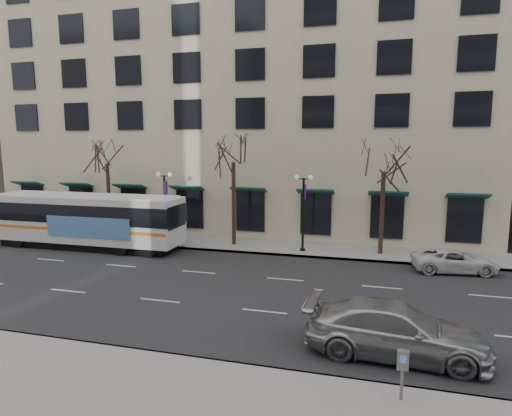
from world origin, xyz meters
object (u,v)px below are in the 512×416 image
(white_pickup, at_px, (455,261))
(lamp_post_right, at_px, (303,209))
(city_bus, at_px, (88,219))
(pay_station, at_px, (403,364))
(silver_car, at_px, (395,330))
(tree_far_mid, at_px, (233,148))
(tree_far_left, at_px, (107,151))
(tree_far_right, at_px, (384,156))
(lamp_post_left, at_px, (165,204))

(white_pickup, bearing_deg, lamp_post_right, 70.12)
(lamp_post_right, relative_size, city_bus, 0.38)
(pay_station, bearing_deg, white_pickup, 76.79)
(city_bus, bearing_deg, silver_car, -28.10)
(white_pickup, bearing_deg, tree_far_mid, 72.13)
(lamp_post_right, relative_size, white_pickup, 1.12)
(white_pickup, bearing_deg, tree_far_left, 76.47)
(lamp_post_right, bearing_deg, silver_car, -68.06)
(tree_far_right, bearing_deg, tree_far_mid, 180.00)
(silver_car, distance_m, pay_station, 2.95)
(tree_far_mid, height_order, pay_station, tree_far_mid)
(city_bus, bearing_deg, tree_far_left, 95.72)
(tree_far_mid, bearing_deg, silver_car, -53.04)
(lamp_post_left, relative_size, silver_car, 0.85)
(tree_far_mid, relative_size, lamp_post_left, 1.64)
(lamp_post_left, relative_size, white_pickup, 1.12)
(pay_station, bearing_deg, tree_far_mid, 123.52)
(lamp_post_right, bearing_deg, tree_far_right, 6.85)
(tree_far_right, xyz_separation_m, silver_car, (0.26, -13.64, -5.53))
(tree_far_right, xyz_separation_m, lamp_post_left, (-14.99, -0.60, -3.48))
(tree_far_mid, xyz_separation_m, lamp_post_right, (5.01, -0.60, -3.96))
(tree_far_left, bearing_deg, city_bus, -84.22)
(lamp_post_left, bearing_deg, pay_station, -46.26)
(lamp_post_right, relative_size, silver_car, 0.85)
(silver_car, bearing_deg, pay_station, -177.00)
(city_bus, xyz_separation_m, white_pickup, (23.70, 0.40, -1.39))
(tree_far_left, height_order, tree_far_mid, tree_far_mid)
(tree_far_mid, relative_size, silver_car, 1.39)
(city_bus, xyz_separation_m, pay_station, (19.99, -13.56, -0.86))
(silver_car, height_order, white_pickup, silver_car)
(tree_far_mid, xyz_separation_m, white_pickup, (14.01, -2.60, -6.26))
(tree_far_left, bearing_deg, lamp_post_right, -2.29)
(tree_far_left, height_order, pay_station, tree_far_left)
(tree_far_mid, distance_m, lamp_post_left, 6.40)
(tree_far_mid, xyz_separation_m, city_bus, (-9.70, -3.00, -4.87))
(silver_car, bearing_deg, tree_far_mid, 39.31)
(tree_far_mid, bearing_deg, white_pickup, -10.52)
(lamp_post_right, distance_m, city_bus, 14.93)
(tree_far_right, relative_size, city_bus, 0.59)
(tree_far_left, bearing_deg, lamp_post_left, -6.83)
(tree_far_right, bearing_deg, lamp_post_left, -177.71)
(lamp_post_right, distance_m, white_pickup, 9.50)
(tree_far_mid, bearing_deg, city_bus, -162.79)
(tree_far_left, relative_size, city_bus, 0.61)
(tree_far_left, bearing_deg, white_pickup, -6.18)
(tree_far_right, distance_m, pay_station, 17.38)
(tree_far_mid, relative_size, lamp_post_right, 1.64)
(lamp_post_right, xyz_separation_m, city_bus, (-14.70, -2.40, -0.91))
(silver_car, bearing_deg, white_pickup, -16.39)
(lamp_post_left, bearing_deg, tree_far_mid, 6.85)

